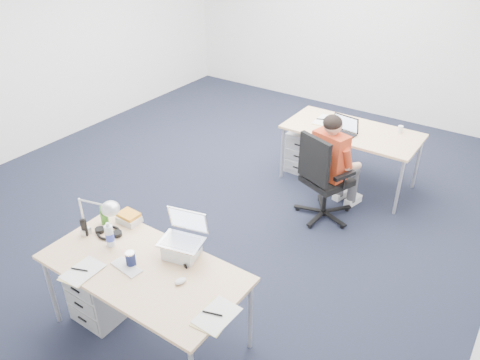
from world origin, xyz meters
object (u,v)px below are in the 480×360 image
wireless_keyboard (126,267)px  desk_near (143,271)px  desk_far (352,133)px  office_chair (323,194)px  book_stack (129,218)px  silver_laptop (181,237)px  water_bottle (109,234)px  bear_figurine (104,215)px  sunglasses (184,265)px  can_koozie (131,259)px  drawer_pedestal_near (104,287)px  drawer_pedestal_far (307,149)px  computer_mouse (180,281)px  cordless_phone (84,227)px  dark_laptop (342,126)px  seated_person (336,164)px  far_cup (400,129)px  headphones (108,232)px  desk_lamp (93,216)px

wireless_keyboard → desk_near: bearing=47.2°
desk_far → office_chair: (0.08, -0.87, -0.39)m
office_chair → book_stack: office_chair is taller
office_chair → silver_laptop: 2.17m
water_bottle → bear_figurine: bearing=146.5°
wireless_keyboard → book_stack: size_ratio=1.34×
book_stack → water_bottle: bearing=-70.3°
silver_laptop → water_bottle: size_ratio=1.60×
silver_laptop → sunglasses: size_ratio=3.64×
can_koozie → drawer_pedestal_near: bearing=179.1°
drawer_pedestal_far → bear_figurine: 3.10m
drawer_pedestal_far → computer_mouse: size_ratio=5.94×
book_stack → cordless_phone: 0.38m
dark_laptop → seated_person: bearing=-63.2°
desk_far → water_bottle: 3.25m
desk_near → desk_far: bearing=84.0°
desk_far → book_stack: book_stack is taller
bear_figurine → drawer_pedestal_far: bearing=88.5°
book_stack → cordless_phone: (-0.16, -0.34, 0.04)m
far_cup → drawer_pedestal_far: bearing=-169.0°
computer_mouse → headphones: (-0.87, 0.10, 0.00)m
far_cup → sunglasses: bearing=-100.1°
drawer_pedestal_near → headphones: headphones is taller
drawer_pedestal_near → desk_lamp: bearing=121.0°
book_stack → can_koozie: bearing=-42.6°
can_koozie → water_bottle: (-0.31, 0.08, 0.05)m
drawer_pedestal_far → desk_lamp: (-0.27, -3.22, 0.69)m
seated_person → book_stack: bearing=-99.6°
bear_figurine → far_cup: size_ratio=2.02×
desk_near → dark_laptop: bearing=84.7°
desk_near → book_stack: bearing=145.1°
drawer_pedestal_near → cordless_phone: (-0.17, 0.04, 0.53)m
bear_figurine → water_bottle: bearing=-27.6°
desk_far → desk_near: bearing=-96.0°
bear_figurine → desk_far: bearing=77.5°
silver_laptop → cordless_phone: bearing=-176.3°
desk_far → dark_laptop: (-0.06, -0.21, 0.16)m
far_cup → dark_laptop: bearing=-140.1°
cordless_phone → dark_laptop: dark_laptop is taller
desk_far → cordless_phone: (-1.00, -3.20, 0.13)m
desk_far → silver_laptop: silver_laptop is taller
drawer_pedestal_far → sunglasses: size_ratio=5.74×
seated_person → desk_lamp: bearing=-97.3°
desk_near → bear_figurine: size_ratio=9.30×
seated_person → sunglasses: seated_person is taller
silver_laptop → can_koozie: 0.41m
can_koozie → far_cup: size_ratio=1.45×
drawer_pedestal_far → dark_laptop: 0.82m
wireless_keyboard → cordless_phone: bearing=177.2°
book_stack → drawer_pedestal_near: bearing=-89.2°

